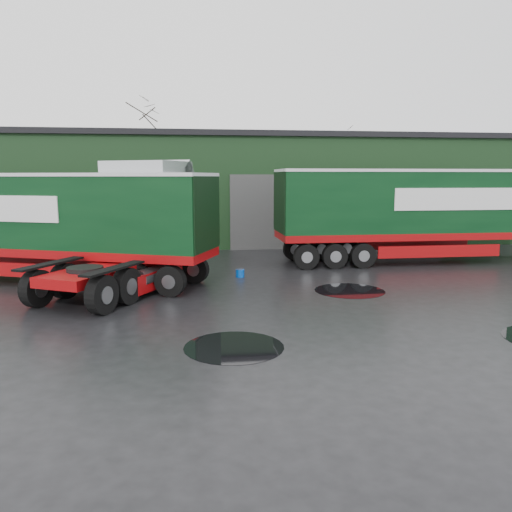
{
  "coord_description": "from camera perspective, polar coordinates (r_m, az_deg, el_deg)",
  "views": [
    {
      "loc": [
        -2.1,
        -12.49,
        3.86
      ],
      "look_at": [
        -0.31,
        1.04,
        1.7
      ],
      "focal_mm": 35.0,
      "sensor_mm": 36.0,
      "label": 1
    }
  ],
  "objects": [
    {
      "name": "ground",
      "position": [
        13.24,
        1.96,
        -7.96
      ],
      "size": [
        100.0,
        100.0,
        0.0
      ],
      "primitive_type": "plane",
      "color": "black"
    },
    {
      "name": "warehouse",
      "position": [
        32.75,
        -0.33,
        7.77
      ],
      "size": [
        32.4,
        12.4,
        6.3
      ],
      "color": "black",
      "rests_on": "ground"
    },
    {
      "name": "hero_tractor",
      "position": [
        17.23,
        -15.49,
        3.27
      ],
      "size": [
        6.07,
        7.81,
        4.48
      ],
      "primitive_type": null,
      "rotation": [
        0.0,
        0.0,
        -0.49
      ],
      "color": "#0A431B",
      "rests_on": "ground"
    },
    {
      "name": "trailer_left",
      "position": [
        20.03,
        -23.16,
        3.01
      ],
      "size": [
        13.07,
        7.34,
        4.04
      ],
      "primitive_type": null,
      "rotation": [
        0.0,
        0.0,
        1.19
      ],
      "color": "silver",
      "rests_on": "ground"
    },
    {
      "name": "lorry_right",
      "position": [
        23.81,
        17.66,
        4.39
      ],
      "size": [
        16.19,
        2.91,
        4.25
      ],
      "primitive_type": null,
      "rotation": [
        0.0,
        0.0,
        -1.56
      ],
      "color": "silver",
      "rests_on": "ground"
    },
    {
      "name": "wash_bucket",
      "position": [
        19.48,
        -1.84,
        -1.97
      ],
      "size": [
        0.44,
        0.44,
        0.31
      ],
      "primitive_type": "cylinder",
      "rotation": [
        0.0,
        0.0,
        0.43
      ],
      "color": "#0841AE",
      "rests_on": "ground"
    },
    {
      "name": "tree_back_a",
      "position": [
        42.67,
        -12.96,
        9.97
      ],
      "size": [
        4.4,
        4.4,
        9.5
      ],
      "primitive_type": null,
      "color": "black",
      "rests_on": "ground"
    },
    {
      "name": "tree_back_b",
      "position": [
        44.18,
        8.48,
        8.76
      ],
      "size": [
        4.4,
        4.4,
        7.5
      ],
      "primitive_type": null,
      "color": "black",
      "rests_on": "ground"
    },
    {
      "name": "puddle_0",
      "position": [
        11.65,
        -2.53,
        -10.34
      ],
      "size": [
        2.32,
        2.32,
        0.01
      ],
      "primitive_type": "cylinder",
      "color": "black",
      "rests_on": "ground"
    },
    {
      "name": "puddle_1",
      "position": [
        17.48,
        10.65,
        -3.91
      ],
      "size": [
        2.4,
        2.4,
        0.01
      ],
      "primitive_type": "cylinder",
      "color": "black",
      "rests_on": "ground"
    }
  ]
}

